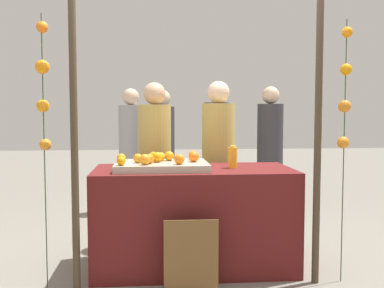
# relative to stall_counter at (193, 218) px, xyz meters

# --- Properties ---
(ground_plane) EXTENTS (24.00, 24.00, 0.00)m
(ground_plane) POSITION_rel_stall_counter_xyz_m (0.00, 0.00, -0.43)
(ground_plane) COLOR gray
(stall_counter) EXTENTS (1.70, 0.82, 0.87)m
(stall_counter) POSITION_rel_stall_counter_xyz_m (0.00, 0.00, 0.00)
(stall_counter) COLOR #5B1919
(stall_counter) RESTS_ON ground_plane
(orange_tray) EXTENTS (0.78, 0.59, 0.06)m
(orange_tray) POSITION_rel_stall_counter_xyz_m (-0.28, -0.03, 0.46)
(orange_tray) COLOR #B2AD99
(orange_tray) RESTS_ON stall_counter
(orange_0) EXTENTS (0.09, 0.09, 0.09)m
(orange_0) POSITION_rel_stall_counter_xyz_m (-0.13, -0.21, 0.54)
(orange_0) COLOR orange
(orange_0) RESTS_ON orange_tray
(orange_1) EXTENTS (0.07, 0.07, 0.07)m
(orange_1) POSITION_rel_stall_counter_xyz_m (-0.60, -0.24, 0.53)
(orange_1) COLOR orange
(orange_1) RESTS_ON orange_tray
(orange_2) EXTENTS (0.09, 0.09, 0.09)m
(orange_2) POSITION_rel_stall_counter_xyz_m (-0.41, -0.21, 0.54)
(orange_2) COLOR orange
(orange_2) RESTS_ON orange_tray
(orange_3) EXTENTS (0.09, 0.09, 0.09)m
(orange_3) POSITION_rel_stall_counter_xyz_m (-0.31, -0.04, 0.54)
(orange_3) COLOR orange
(orange_3) RESTS_ON orange_tray
(orange_4) EXTENTS (0.08, 0.08, 0.08)m
(orange_4) POSITION_rel_stall_counter_xyz_m (0.01, 0.18, 0.53)
(orange_4) COLOR orange
(orange_4) RESTS_ON orange_tray
(orange_5) EXTENTS (0.09, 0.09, 0.09)m
(orange_5) POSITION_rel_stall_counter_xyz_m (-0.00, -0.03, 0.54)
(orange_5) COLOR orange
(orange_5) RESTS_ON orange_tray
(orange_6) EXTENTS (0.08, 0.08, 0.08)m
(orange_6) POSITION_rel_stall_counter_xyz_m (-0.35, 0.05, 0.54)
(orange_6) COLOR orange
(orange_6) RESTS_ON orange_tray
(orange_7) EXTENTS (0.08, 0.08, 0.08)m
(orange_7) POSITION_rel_stall_counter_xyz_m (-0.28, 0.06, 0.53)
(orange_7) COLOR orange
(orange_7) RESTS_ON orange_tray
(orange_8) EXTENTS (0.07, 0.07, 0.07)m
(orange_8) POSITION_rel_stall_counter_xyz_m (0.01, 0.07, 0.53)
(orange_8) COLOR orange
(orange_8) RESTS_ON orange_tray
(orange_9) EXTENTS (0.08, 0.08, 0.08)m
(orange_9) POSITION_rel_stall_counter_xyz_m (-0.61, -0.02, 0.53)
(orange_9) COLOR orange
(orange_9) RESTS_ON orange_tray
(orange_10) EXTENTS (0.08, 0.08, 0.08)m
(orange_10) POSITION_rel_stall_counter_xyz_m (-0.47, -0.07, 0.53)
(orange_10) COLOR orange
(orange_10) RESTS_ON orange_tray
(orange_11) EXTENTS (0.08, 0.08, 0.08)m
(orange_11) POSITION_rel_stall_counter_xyz_m (-0.38, -0.14, 0.54)
(orange_11) COLOR orange
(orange_11) RESTS_ON orange_tray
(orange_12) EXTENTS (0.08, 0.08, 0.08)m
(orange_12) POSITION_rel_stall_counter_xyz_m (-0.21, 0.08, 0.54)
(orange_12) COLOR orange
(orange_12) RESTS_ON orange_tray
(juice_bottle) EXTENTS (0.08, 0.08, 0.20)m
(juice_bottle) POSITION_rel_stall_counter_xyz_m (0.34, -0.00, 0.53)
(juice_bottle) COLOR #F8A220
(juice_bottle) RESTS_ON stall_counter
(chalkboard_sign) EXTENTS (0.41, 0.03, 0.57)m
(chalkboard_sign) POSITION_rel_stall_counter_xyz_m (-0.07, -0.56, -0.16)
(chalkboard_sign) COLOR brown
(chalkboard_sign) RESTS_ON ground_plane
(vendor_left) EXTENTS (0.33, 0.33, 1.65)m
(vendor_left) POSITION_rel_stall_counter_xyz_m (-0.33, 0.73, 0.33)
(vendor_left) COLOR tan
(vendor_left) RESTS_ON ground_plane
(vendor_right) EXTENTS (0.33, 0.33, 1.66)m
(vendor_right) POSITION_rel_stall_counter_xyz_m (0.32, 0.70, 0.34)
(vendor_right) COLOR tan
(vendor_right) RESTS_ON ground_plane
(crowd_person_0) EXTENTS (0.33, 0.33, 1.64)m
(crowd_person_0) POSITION_rel_stall_counter_xyz_m (-0.22, 2.11, 0.33)
(crowd_person_0) COLOR #333338
(crowd_person_0) RESTS_ON ground_plane
(crowd_person_1) EXTENTS (0.34, 0.34, 1.70)m
(crowd_person_1) POSITION_rel_stall_counter_xyz_m (0.54, 2.48, 0.36)
(crowd_person_1) COLOR #333338
(crowd_person_1) RESTS_ON ground_plane
(crowd_person_2) EXTENTS (0.33, 0.33, 1.66)m
(crowd_person_2) POSITION_rel_stall_counter_xyz_m (-0.64, 2.30, 0.34)
(crowd_person_2) COLOR #99999E
(crowd_person_2) RESTS_ON ground_plane
(crowd_person_3) EXTENTS (0.34, 0.34, 1.68)m
(crowd_person_3) POSITION_rel_stall_counter_xyz_m (1.18, 1.96, 0.35)
(crowd_person_3) COLOR #333338
(crowd_person_3) RESTS_ON ground_plane
(canopy_post_left) EXTENTS (0.06, 0.06, 2.23)m
(canopy_post_left) POSITION_rel_stall_counter_xyz_m (-0.93, -0.45, 0.68)
(canopy_post_left) COLOR #473828
(canopy_post_left) RESTS_ON ground_plane
(canopy_post_right) EXTENTS (0.06, 0.06, 2.23)m
(canopy_post_right) POSITION_rel_stall_counter_xyz_m (0.93, -0.45, 0.68)
(canopy_post_right) COLOR #473828
(canopy_post_right) RESTS_ON ground_plane
(garland_strand_left) EXTENTS (0.10, 0.11, 2.07)m
(garland_strand_left) POSITION_rel_stall_counter_xyz_m (-1.15, -0.46, 1.10)
(garland_strand_left) COLOR #2D4C23
(garland_strand_left) RESTS_ON ground_plane
(garland_strand_right) EXTENTS (0.10, 0.10, 2.07)m
(garland_strand_right) POSITION_rel_stall_counter_xyz_m (1.15, -0.44, 1.05)
(garland_strand_right) COLOR #2D4C23
(garland_strand_right) RESTS_ON ground_plane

